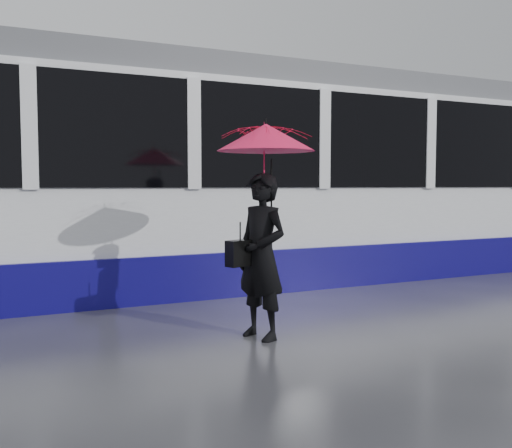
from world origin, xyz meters
TOP-DOWN VIEW (x-y plane):
  - ground at (0.00, 0.00)m, footprint 90.00×90.00m
  - rails at (0.00, 2.50)m, footprint 34.00×1.51m
  - tram at (0.44, 2.50)m, footprint 26.00×2.56m
  - woman at (-0.07, -0.78)m, footprint 0.57×0.70m
  - umbrella at (-0.02, -0.78)m, footprint 1.24×1.24m
  - handbag at (-0.29, -0.76)m, footprint 0.32×0.22m

SIDE VIEW (x-z plane):
  - ground at x=0.00m, z-range 0.00..0.00m
  - rails at x=0.00m, z-range 0.00..0.02m
  - woman at x=-0.07m, z-range 0.00..1.65m
  - handbag at x=-0.29m, z-range 0.65..1.08m
  - tram at x=0.44m, z-range -0.04..3.31m
  - umbrella at x=-0.02m, z-range 1.25..2.37m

